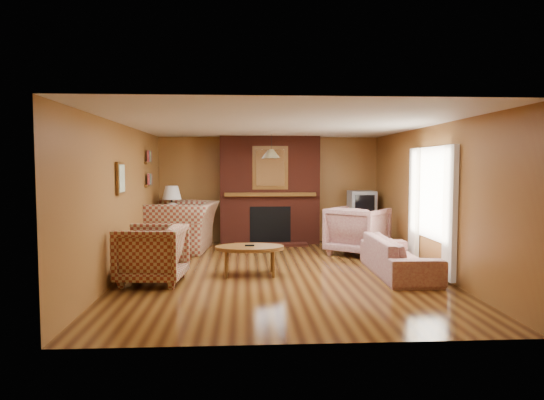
{
  "coord_description": "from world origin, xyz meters",
  "views": [
    {
      "loc": [
        -0.57,
        -7.85,
        1.74
      ],
      "look_at": [
        -0.09,
        0.6,
        1.14
      ],
      "focal_mm": 32.0,
      "sensor_mm": 36.0,
      "label": 1
    }
  ],
  "objects": [
    {
      "name": "pendant_light",
      "position": [
        0.0,
        2.3,
        2.0
      ],
      "size": [
        0.36,
        0.36,
        0.48
      ],
      "color": "black",
      "rests_on": "ceiling"
    },
    {
      "name": "side_table",
      "position": [
        -2.1,
        2.45,
        0.33
      ],
      "size": [
        0.5,
        0.5,
        0.66
      ],
      "primitive_type": "cube",
      "rotation": [
        0.0,
        0.0,
        -0.01
      ],
      "color": "brown",
      "rests_on": "floor"
    },
    {
      "name": "crt_tv",
      "position": [
        2.05,
        2.79,
        0.93
      ],
      "size": [
        0.57,
        0.56,
        0.52
      ],
      "color": "#9A9DA2",
      "rests_on": "tv_stand"
    },
    {
      "name": "wall_back",
      "position": [
        0.0,
        3.25,
        1.2
      ],
      "size": [
        6.5,
        0.0,
        6.5
      ],
      "primitive_type": "plane",
      "rotation": [
        1.57,
        0.0,
        0.0
      ],
      "color": "olive",
      "rests_on": "floor"
    },
    {
      "name": "floor",
      "position": [
        0.0,
        0.0,
        0.0
      ],
      "size": [
        6.5,
        6.5,
        0.0
      ],
      "primitive_type": "plane",
      "color": "#40210D",
      "rests_on": "ground"
    },
    {
      "name": "bookshelf",
      "position": [
        -2.44,
        1.9,
        1.67
      ],
      "size": [
        0.09,
        0.55,
        0.71
      ],
      "color": "brown",
      "rests_on": "wall_left"
    },
    {
      "name": "table_lamp",
      "position": [
        -2.1,
        2.45,
        1.03
      ],
      "size": [
        0.4,
        0.4,
        0.67
      ],
      "color": "silver",
      "rests_on": "side_table"
    },
    {
      "name": "coffee_table",
      "position": [
        -0.49,
        -0.21,
        0.42
      ],
      "size": [
        1.1,
        0.68,
        0.49
      ],
      "color": "brown",
      "rests_on": "floor"
    },
    {
      "name": "fireplace",
      "position": [
        0.0,
        2.98,
        1.18
      ],
      "size": [
        2.2,
        0.82,
        2.4
      ],
      "color": "#521C12",
      "rests_on": "floor"
    },
    {
      "name": "window_right",
      "position": [
        2.45,
        -0.2,
        1.13
      ],
      "size": [
        0.1,
        1.85,
        2.0
      ],
      "color": "silver",
      "rests_on": "wall_right"
    },
    {
      "name": "ceiling",
      "position": [
        0.0,
        0.0,
        2.4
      ],
      "size": [
        6.5,
        6.5,
        0.0
      ],
      "primitive_type": "plane",
      "rotation": [
        3.14,
        0.0,
        0.0
      ],
      "color": "silver",
      "rests_on": "wall_back"
    },
    {
      "name": "plaid_loveseat",
      "position": [
        -1.85,
        2.14,
        0.5
      ],
      "size": [
        1.49,
        1.67,
        1.0
      ],
      "primitive_type": "imported",
      "rotation": [
        0.0,
        0.0,
        -1.67
      ],
      "color": "maroon",
      "rests_on": "floor"
    },
    {
      "name": "botanical_print",
      "position": [
        -2.47,
        -0.3,
        1.55
      ],
      "size": [
        0.05,
        0.4,
        0.5
      ],
      "color": "brown",
      "rests_on": "wall_left"
    },
    {
      "name": "wall_left",
      "position": [
        -2.5,
        0.0,
        1.2
      ],
      "size": [
        0.0,
        6.5,
        6.5
      ],
      "primitive_type": "plane",
      "rotation": [
        1.57,
        0.0,
        1.57
      ],
      "color": "olive",
      "rests_on": "floor"
    },
    {
      "name": "wall_right",
      "position": [
        2.5,
        0.0,
        1.2
      ],
      "size": [
        0.0,
        6.5,
        6.5
      ],
      "primitive_type": "plane",
      "rotation": [
        1.57,
        0.0,
        -1.57
      ],
      "color": "olive",
      "rests_on": "floor"
    },
    {
      "name": "wall_front",
      "position": [
        0.0,
        -3.25,
        1.2
      ],
      "size": [
        6.5,
        0.0,
        6.5
      ],
      "primitive_type": "plane",
      "rotation": [
        -1.57,
        0.0,
        0.0
      ],
      "color": "olive",
      "rests_on": "floor"
    },
    {
      "name": "plaid_armchair",
      "position": [
        -1.95,
        -0.64,
        0.43
      ],
      "size": [
        1.03,
        1.01,
        0.87
      ],
      "primitive_type": "imported",
      "rotation": [
        0.0,
        0.0,
        -1.66
      ],
      "color": "maroon",
      "rests_on": "floor"
    },
    {
      "name": "tv_stand",
      "position": [
        2.05,
        2.8,
        0.33
      ],
      "size": [
        0.65,
        0.6,
        0.67
      ],
      "primitive_type": "cube",
      "rotation": [
        0.0,
        0.0,
        -0.07
      ],
      "color": "black",
      "rests_on": "floor"
    },
    {
      "name": "floral_sofa",
      "position": [
        1.9,
        -0.3,
        0.3
      ],
      "size": [
        0.84,
        2.05,
        0.6
      ],
      "primitive_type": "imported",
      "rotation": [
        0.0,
        0.0,
        1.55
      ],
      "color": "#B9A48F",
      "rests_on": "floor"
    },
    {
      "name": "floral_armchair",
      "position": [
        1.65,
        1.49,
        0.47
      ],
      "size": [
        1.43,
        1.44,
        0.94
      ],
      "primitive_type": "imported",
      "rotation": [
        0.0,
        0.0,
        2.47
      ],
      "color": "#B9A48F",
      "rests_on": "floor"
    }
  ]
}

